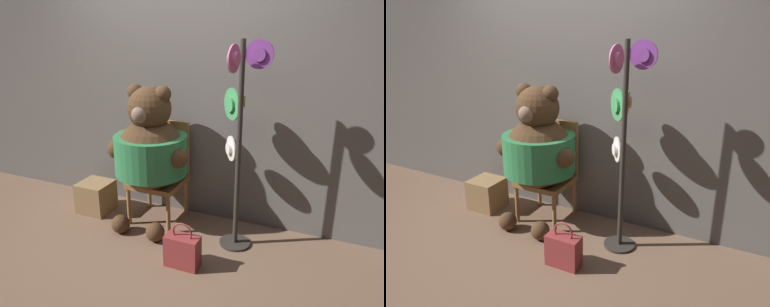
{
  "view_description": "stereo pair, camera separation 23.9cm",
  "coord_description": "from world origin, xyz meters",
  "views": [
    {
      "loc": [
        1.51,
        -2.55,
        1.9
      ],
      "look_at": [
        0.26,
        0.35,
        0.8
      ],
      "focal_mm": 35.0,
      "sensor_mm": 36.0,
      "label": 1
    },
    {
      "loc": [
        1.72,
        -2.44,
        1.9
      ],
      "look_at": [
        0.26,
        0.35,
        0.8
      ],
      "focal_mm": 35.0,
      "sensor_mm": 36.0,
      "label": 2
    }
  ],
  "objects": [
    {
      "name": "ground_plane",
      "position": [
        0.0,
        0.0,
        0.0
      ],
      "size": [
        14.0,
        14.0,
        0.0
      ],
      "primitive_type": "plane",
      "color": "brown"
    },
    {
      "name": "wall_back",
      "position": [
        0.0,
        0.79,
        1.3
      ],
      "size": [
        8.0,
        0.1,
        2.59
      ],
      "color": "#66605B",
      "rests_on": "ground_plane"
    },
    {
      "name": "wooden_crate",
      "position": [
        -0.85,
        0.36,
        0.16
      ],
      "size": [
        0.32,
        0.32,
        0.32
      ],
      "color": "#937047",
      "rests_on": "ground_plane"
    },
    {
      "name": "hat_display_rack",
      "position": [
        0.68,
        0.35,
        1.02
      ],
      "size": [
        0.45,
        0.54,
        1.79
      ],
      "color": "#332D28",
      "rests_on": "ground_plane"
    },
    {
      "name": "chair",
      "position": [
        -0.16,
        0.54,
        0.51
      ],
      "size": [
        0.49,
        0.47,
        0.99
      ],
      "color": "#9E703D",
      "rests_on": "ground_plane"
    },
    {
      "name": "teddy_bear",
      "position": [
        -0.18,
        0.38,
        0.77
      ],
      "size": [
        0.84,
        0.74,
        1.38
      ],
      "color": "#4C331E",
      "rests_on": "ground_plane"
    },
    {
      "name": "handbag_on_ground",
      "position": [
        0.4,
        -0.17,
        0.14
      ],
      "size": [
        0.28,
        0.14,
        0.4
      ],
      "color": "maroon",
      "rests_on": "ground_plane"
    }
  ]
}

